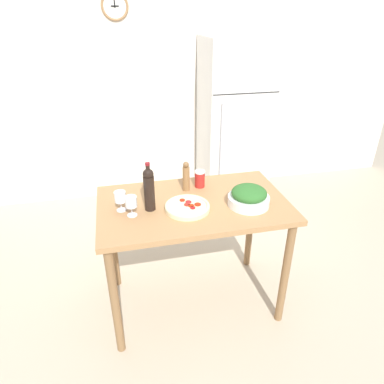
{
  "coord_description": "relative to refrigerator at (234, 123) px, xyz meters",
  "views": [
    {
      "loc": [
        -0.46,
        -1.97,
        2.06
      ],
      "look_at": [
        0.0,
        0.04,
        0.96
      ],
      "focal_mm": 32.0,
      "sensor_mm": 36.0,
      "label": 1
    }
  ],
  "objects": [
    {
      "name": "wall_back",
      "position": [
        -0.86,
        0.37,
        0.38
      ],
      "size": [
        6.4,
        0.08,
        2.6
      ],
      "color": "silver",
      "rests_on": "ground_plane"
    },
    {
      "name": "ground_plane",
      "position": [
        -0.86,
        -1.64,
        -0.92
      ],
      "size": [
        14.0,
        14.0,
        0.0
      ],
      "primitive_type": "plane",
      "color": "#BCAD93"
    },
    {
      "name": "refrigerator",
      "position": [
        0.0,
        0.0,
        0.0
      ],
      "size": [
        0.72,
        0.67,
        1.84
      ],
      "color": "silver",
      "rests_on": "ground_plane"
    },
    {
      "name": "prep_counter",
      "position": [
        -0.86,
        -1.64,
        -0.13
      ],
      "size": [
        1.29,
        0.78,
        0.9
      ],
      "color": "#A87A4C",
      "rests_on": "ground_plane"
    },
    {
      "name": "homemade_pizza",
      "position": [
        -0.92,
        -1.72,
        0.0
      ],
      "size": [
        0.3,
        0.3,
        0.04
      ],
      "color": "beige",
      "rests_on": "prep_counter"
    },
    {
      "name": "wine_bottle",
      "position": [
        -1.16,
        -1.66,
        0.14
      ],
      "size": [
        0.07,
        0.07,
        0.33
      ],
      "color": "black",
      "rests_on": "prep_counter"
    },
    {
      "name": "salad_bowl",
      "position": [
        -0.51,
        -1.75,
        0.05
      ],
      "size": [
        0.28,
        0.28,
        0.14
      ],
      "color": "white",
      "rests_on": "prep_counter"
    },
    {
      "name": "wine_glass_far",
      "position": [
        -1.34,
        -1.63,
        0.08
      ],
      "size": [
        0.07,
        0.07,
        0.14
      ],
      "color": "silver",
      "rests_on": "prep_counter"
    },
    {
      "name": "salt_canister",
      "position": [
        -0.76,
        -1.42,
        0.05
      ],
      "size": [
        0.07,
        0.07,
        0.13
      ],
      "color": "#B2231E",
      "rests_on": "prep_counter"
    },
    {
      "name": "pepper_mill",
      "position": [
        -0.87,
        -1.45,
        0.09
      ],
      "size": [
        0.05,
        0.05,
        0.22
      ],
      "color": "olive",
      "rests_on": "prep_counter"
    },
    {
      "name": "wine_glass_near",
      "position": [
        -1.28,
        -1.71,
        0.08
      ],
      "size": [
        0.07,
        0.07,
        0.14
      ],
      "color": "silver",
      "rests_on": "prep_counter"
    }
  ]
}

